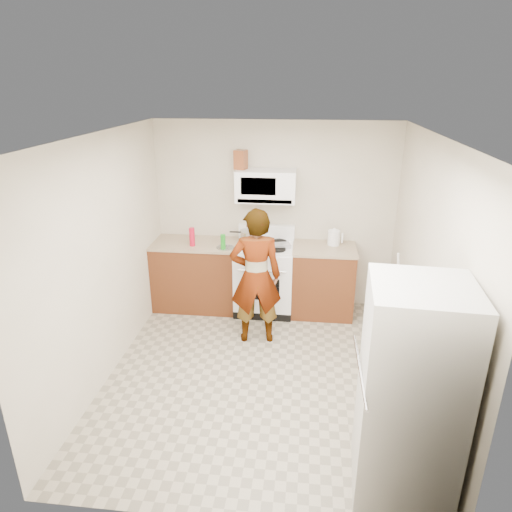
# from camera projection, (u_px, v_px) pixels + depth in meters

# --- Properties ---
(floor) EXTENTS (3.60, 3.60, 0.00)m
(floor) POSITION_uv_depth(u_px,v_px,m) (260.00, 373.00, 4.93)
(floor) COLOR gray
(floor) RESTS_ON ground
(back_wall) EXTENTS (3.20, 0.02, 2.50)m
(back_wall) POSITION_uv_depth(u_px,v_px,m) (274.00, 216.00, 6.14)
(back_wall) COLOR beige
(back_wall) RESTS_ON floor
(right_wall) EXTENTS (0.02, 3.60, 2.50)m
(right_wall) POSITION_uv_depth(u_px,v_px,m) (427.00, 274.00, 4.32)
(right_wall) COLOR beige
(right_wall) RESTS_ON floor
(cabinet_left) EXTENTS (1.12, 0.62, 0.90)m
(cabinet_left) POSITION_uv_depth(u_px,v_px,m) (196.00, 276.00, 6.26)
(cabinet_left) COLOR #5F2C16
(cabinet_left) RESTS_ON floor
(counter_left) EXTENTS (1.14, 0.64, 0.03)m
(counter_left) POSITION_uv_depth(u_px,v_px,m) (195.00, 244.00, 6.09)
(counter_left) COLOR tan
(counter_left) RESTS_ON cabinet_left
(cabinet_right) EXTENTS (0.80, 0.62, 0.90)m
(cabinet_right) POSITION_uv_depth(u_px,v_px,m) (323.00, 281.00, 6.08)
(cabinet_right) COLOR #5F2C16
(cabinet_right) RESTS_ON floor
(counter_right) EXTENTS (0.82, 0.64, 0.03)m
(counter_right) POSITION_uv_depth(u_px,v_px,m) (324.00, 249.00, 5.91)
(counter_right) COLOR tan
(counter_right) RESTS_ON cabinet_right
(gas_range) EXTENTS (0.76, 0.65, 1.13)m
(gas_range) POSITION_uv_depth(u_px,v_px,m) (264.00, 277.00, 6.14)
(gas_range) COLOR white
(gas_range) RESTS_ON floor
(microwave) EXTENTS (0.76, 0.38, 0.40)m
(microwave) POSITION_uv_depth(u_px,v_px,m) (266.00, 186.00, 5.82)
(microwave) COLOR white
(microwave) RESTS_ON back_wall
(person) EXTENTS (0.66, 0.49, 1.65)m
(person) POSITION_uv_depth(u_px,v_px,m) (256.00, 277.00, 5.29)
(person) COLOR tan
(person) RESTS_ON floor
(fridge) EXTENTS (0.74, 0.74, 1.70)m
(fridge) POSITION_uv_depth(u_px,v_px,m) (410.00, 392.00, 3.30)
(fridge) COLOR silver
(fridge) RESTS_ON floor
(kettle) EXTENTS (0.18, 0.18, 0.19)m
(kettle) POSITION_uv_depth(u_px,v_px,m) (334.00, 238.00, 5.97)
(kettle) COLOR white
(kettle) RESTS_ON counter_right
(jug) EXTENTS (0.18, 0.18, 0.24)m
(jug) POSITION_uv_depth(u_px,v_px,m) (241.00, 160.00, 5.76)
(jug) COLOR brown
(jug) RESTS_ON microwave
(saucepan) EXTENTS (0.31, 0.31, 0.14)m
(saucepan) POSITION_uv_depth(u_px,v_px,m) (250.00, 236.00, 6.08)
(saucepan) COLOR #B4B5B9
(saucepan) RESTS_ON gas_range
(tray) EXTENTS (0.29, 0.23, 0.05)m
(tray) POSITION_uv_depth(u_px,v_px,m) (281.00, 246.00, 5.91)
(tray) COLOR silver
(tray) RESTS_ON gas_range
(bottle_spray) EXTENTS (0.08, 0.08, 0.24)m
(bottle_spray) POSITION_uv_depth(u_px,v_px,m) (192.00, 237.00, 5.92)
(bottle_spray) COLOR red
(bottle_spray) RESTS_ON counter_left
(bottle_hot_sauce) EXTENTS (0.06, 0.06, 0.17)m
(bottle_hot_sauce) POSITION_uv_depth(u_px,v_px,m) (223.00, 243.00, 5.83)
(bottle_hot_sauce) COLOR #F1A81A
(bottle_hot_sauce) RESTS_ON counter_left
(bottle_green_cap) EXTENTS (0.08, 0.08, 0.20)m
(bottle_green_cap) POSITION_uv_depth(u_px,v_px,m) (223.00, 242.00, 5.79)
(bottle_green_cap) COLOR #18851A
(bottle_green_cap) RESTS_ON counter_left
(pot_lid) EXTENTS (0.24, 0.24, 0.01)m
(pot_lid) POSITION_uv_depth(u_px,v_px,m) (225.00, 247.00, 5.89)
(pot_lid) COLOR white
(pot_lid) RESTS_ON counter_left
(broom) EXTENTS (0.19, 0.18, 1.13)m
(broom) POSITION_uv_depth(u_px,v_px,m) (399.00, 296.00, 5.40)
(broom) COLOR white
(broom) RESTS_ON floor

